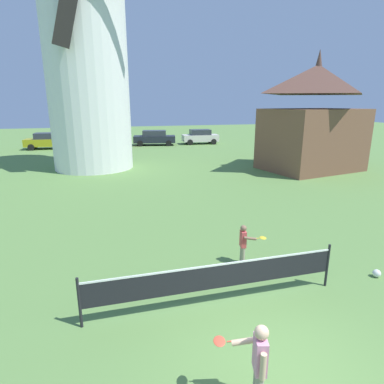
{
  "coord_description": "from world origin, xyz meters",
  "views": [
    {
      "loc": [
        -2.6,
        -4.0,
        4.36
      ],
      "look_at": [
        -0.4,
        3.95,
        2.08
      ],
      "focal_mm": 30.19,
      "sensor_mm": 36.0,
      "label": 1
    }
  ],
  "objects": [
    {
      "name": "player_near",
      "position": [
        -0.66,
        -0.57,
        0.77
      ],
      "size": [
        0.74,
        0.69,
        1.37
      ],
      "color": "#9E937F",
      "rests_on": "ground_plane"
    },
    {
      "name": "parked_car_red",
      "position": [
        -2.25,
        29.9,
        0.81
      ],
      "size": [
        4.41,
        2.22,
        1.56
      ],
      "color": "red",
      "rests_on": "ground_plane"
    },
    {
      "name": "parked_car_cream",
      "position": [
        7.8,
        30.26,
        0.81
      ],
      "size": [
        3.97,
        2.07,
        1.56
      ],
      "color": "silver",
      "rests_on": "ground_plane"
    },
    {
      "name": "tennis_net",
      "position": [
        -0.4,
        1.95,
        0.69
      ],
      "size": [
        5.78,
        0.06,
        1.1
      ],
      "color": "black",
      "rests_on": "ground_plane"
    },
    {
      "name": "windmill",
      "position": [
        -3.21,
        19.15,
        8.03
      ],
      "size": [
        9.12,
        5.96,
        16.33
      ],
      "color": "white",
      "rests_on": "ground_plane"
    },
    {
      "name": "ground_plane",
      "position": [
        0.0,
        0.0,
        0.0
      ],
      "size": [
        120.0,
        120.0,
        0.0
      ],
      "primitive_type": "plane",
      "color": "#5B8442"
    },
    {
      "name": "parked_car_black",
      "position": [
        2.76,
        30.4,
        0.81
      ],
      "size": [
        4.59,
        2.51,
        1.56
      ],
      "color": "#1E232D",
      "rests_on": "ground_plane"
    },
    {
      "name": "player_far",
      "position": [
        0.97,
        3.54,
        0.65
      ],
      "size": [
        0.68,
        0.56,
        1.15
      ],
      "color": "#9E937F",
      "rests_on": "ground_plane"
    },
    {
      "name": "stray_ball",
      "position": [
        4.01,
        1.94,
        0.1
      ],
      "size": [
        0.2,
        0.2,
        0.2
      ],
      "primitive_type": "sphere",
      "color": "silver",
      "rests_on": "ground_plane"
    },
    {
      "name": "chapel",
      "position": [
        10.83,
        14.71,
        3.28
      ],
      "size": [
        7.07,
        5.75,
        7.6
      ],
      "color": "brown",
      "rests_on": "ground_plane"
    },
    {
      "name": "parked_car_mustard",
      "position": [
        -7.65,
        30.33,
        0.81
      ],
      "size": [
        4.46,
        2.03,
        1.56
      ],
      "color": "#999919",
      "rests_on": "ground_plane"
    }
  ]
}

